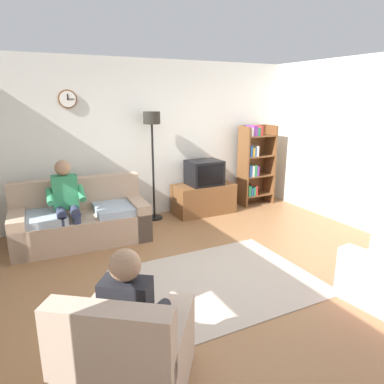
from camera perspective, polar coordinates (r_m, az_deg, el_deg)
name	(u,v)px	position (r m, az deg, el deg)	size (l,w,h in m)	color
ground_plane	(224,278)	(4.34, 5.18, -13.64)	(12.00, 12.00, 0.00)	#8C603D
back_wall_assembly	(145,140)	(6.25, -7.58, 8.33)	(6.20, 0.17, 2.70)	silver
couch	(81,221)	(5.46, -17.54, -4.47)	(1.94, 0.96, 0.90)	tan
tv_stand	(203,198)	(6.48, 1.86, -1.06)	(1.10, 0.56, 0.54)	brown
tv	(204,173)	(6.34, 2.01, 3.16)	(0.60, 0.49, 0.44)	black
bookshelf	(254,163)	(7.02, 9.98, 4.58)	(0.68, 0.36, 1.56)	brown
floor_lamp	(152,136)	(5.96, -6.47, 8.99)	(0.28, 0.28, 1.85)	black
armchair_near_window	(130,357)	(2.81, -10.07, -24.80)	(1.16, 1.18, 0.90)	tan
area_rug	(218,282)	(4.24, 4.16, -14.28)	(2.20, 1.70, 0.01)	#AD9E8E
person_on_couch	(66,199)	(5.22, -19.70, -1.12)	(0.52, 0.55, 1.24)	#338C59
person_in_left_armchair	(132,311)	(2.69, -9.75, -18.47)	(0.62, 0.64, 1.12)	black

